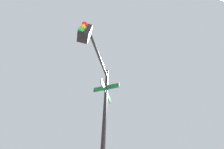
# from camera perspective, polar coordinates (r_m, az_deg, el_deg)

# --- Properties ---
(traffic_signal_near) EXTENTS (1.65, 2.49, 5.54)m
(traffic_signal_near) POSITION_cam_1_polar(r_m,az_deg,el_deg) (3.46, -7.82, -2.14)
(traffic_signal_near) COLOR black
(traffic_signal_near) RESTS_ON ground_plane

